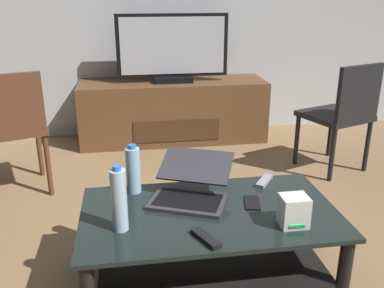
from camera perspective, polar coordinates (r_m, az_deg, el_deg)
name	(u,v)px	position (r m, az deg, el deg)	size (l,w,h in m)	color
ground_plane	(205,274)	(2.24, 1.76, -17.16)	(7.68, 7.68, 0.00)	olive
coffee_table	(209,233)	(2.05, 2.34, -11.96)	(1.18, 0.67, 0.39)	black
media_cabinet	(173,111)	(4.00, -2.54, 4.48)	(1.72, 0.52, 0.57)	brown
television	(173,50)	(3.87, -2.64, 12.57)	(1.00, 0.20, 0.60)	black
dining_chair	(343,111)	(3.42, 19.72, 4.15)	(0.57, 0.57, 0.86)	black
side_chair	(11,125)	(3.07, -23.25, 2.33)	(0.56, 0.56, 0.87)	#59331E
laptop	(191,186)	(2.08, -0.10, -5.74)	(0.48, 0.50, 0.18)	#333338
router_box	(294,211)	(1.89, 13.55, -8.76)	(0.12, 0.11, 0.14)	white
water_bottle_near	(133,170)	(2.13, -7.94, -3.48)	(0.07, 0.07, 0.25)	#99C6E5
water_bottle_far	(119,200)	(1.80, -9.82, -7.43)	(0.07, 0.07, 0.30)	silver
cell_phone	(252,203)	(2.06, 8.15, -7.85)	(0.07, 0.14, 0.01)	black
tv_remote	(264,181)	(2.28, 9.71, -4.95)	(0.04, 0.16, 0.02)	#99999E
soundbar_remote	(206,238)	(1.77, 1.88, -12.58)	(0.04, 0.16, 0.02)	black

